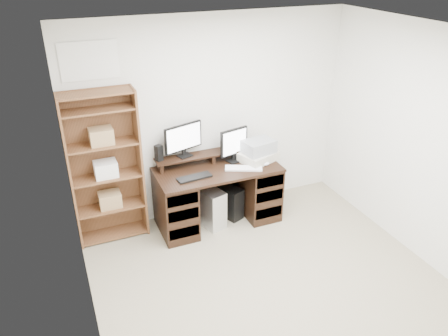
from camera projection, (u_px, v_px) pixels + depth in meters
room at (297, 194)px, 3.70m from camera, size 3.54×4.04×2.54m
desk at (217, 194)px, 5.42m from camera, size 1.50×0.70×0.75m
riser_shelf at (211, 154)px, 5.38m from camera, size 1.40×0.22×0.12m
monitor_wide at (183, 139)px, 5.18m from camera, size 0.50×0.19×0.40m
monitor_small at (234, 144)px, 5.33m from camera, size 0.38×0.18×0.42m
speaker at (159, 153)px, 5.12m from camera, size 0.10×0.10×0.19m
keyboard_black at (194, 177)px, 5.02m from camera, size 0.42×0.17×0.02m
keyboard_white at (244, 168)px, 5.23m from camera, size 0.46×0.30×0.02m
mouse at (266, 164)px, 5.31m from camera, size 0.10×0.07×0.04m
printer at (258, 156)px, 5.42m from camera, size 0.52×0.46×0.11m
basket at (259, 147)px, 5.36m from camera, size 0.42×0.34×0.16m
tower_silver at (208, 206)px, 5.44m from camera, size 0.35×0.54×0.49m
tower_black at (227, 201)px, 5.62m from camera, size 0.33×0.46×0.42m
bookshelf at (105, 167)px, 4.92m from camera, size 0.80×0.30×1.80m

